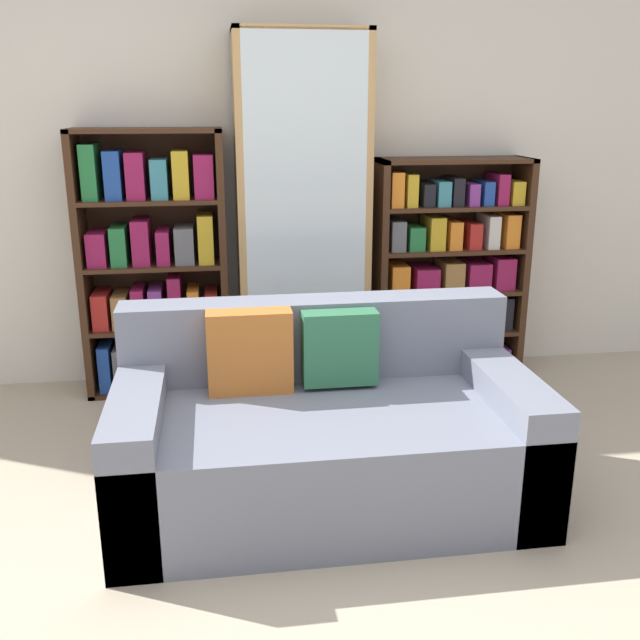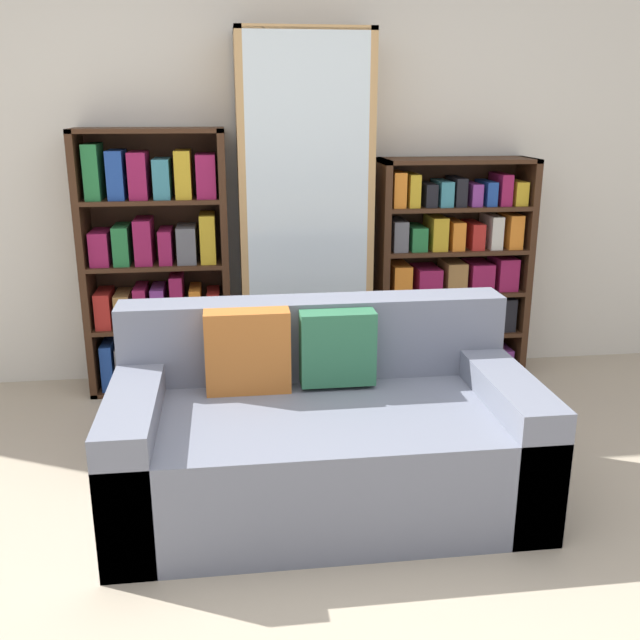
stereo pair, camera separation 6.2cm
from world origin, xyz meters
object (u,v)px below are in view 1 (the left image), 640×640
couch (324,434)px  bookshelf_left (155,269)px  display_cabinet (302,216)px  bookshelf_right (448,273)px  wine_bottle (373,377)px

couch → bookshelf_left: bookshelf_left is taller
display_cabinet → bookshelf_right: display_cabinet is taller
bookshelf_left → display_cabinet: display_cabinet is taller
wine_bottle → bookshelf_right: bearing=35.5°
bookshelf_right → bookshelf_left: bearing=180.0°
bookshelf_left → wine_bottle: bookshelf_left is taller
wine_bottle → bookshelf_left: bearing=162.3°
couch → wine_bottle: 1.08m
bookshelf_right → wine_bottle: (-0.54, -0.38, -0.50)m
bookshelf_left → display_cabinet: (0.85, -0.02, 0.29)m
couch → bookshelf_right: bookshelf_right is taller
bookshelf_right → couch: bearing=-125.5°
couch → display_cabinet: display_cabinet is taller
couch → bookshelf_right: bearing=54.5°
bookshelf_right → wine_bottle: size_ratio=3.90×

